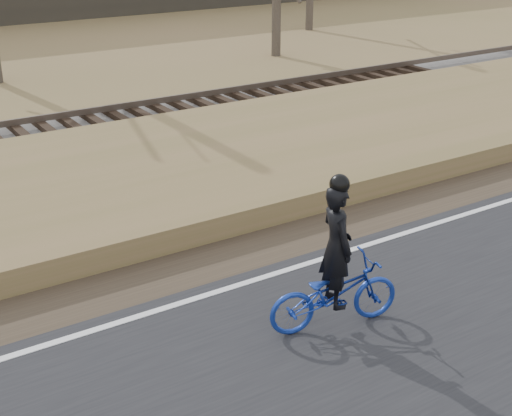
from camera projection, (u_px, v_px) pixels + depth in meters
cyclist at (335, 280)px, 9.42m from camera, size 1.95×1.03×2.18m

